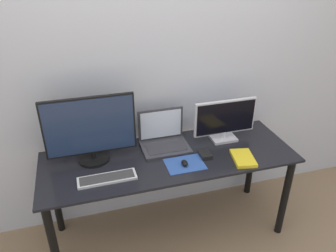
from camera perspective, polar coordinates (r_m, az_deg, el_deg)
name	(u,v)px	position (r m, az deg, el deg)	size (l,w,h in m)	color
wall_back	(155,67)	(2.42, -2.30, 10.24)	(7.00, 0.05, 2.50)	silver
desk	(169,169)	(2.39, 0.26, -7.51)	(1.79, 0.63, 0.71)	black
monitor_left	(90,130)	(2.22, -13.37, -0.67)	(0.60, 0.21, 0.47)	black
monitor_right	(225,120)	(2.48, 9.89, 1.05)	(0.48, 0.13, 0.32)	silver
laptop	(164,138)	(2.42, -0.68, -2.02)	(0.34, 0.26, 0.26)	#333338
keyboard	(107,178)	(2.14, -10.55, -8.95)	(0.37, 0.12, 0.02)	silver
mousepad	(185,164)	(2.24, 2.95, -6.65)	(0.26, 0.19, 0.00)	#2D519E
mouse	(185,163)	(2.22, 2.91, -6.46)	(0.04, 0.07, 0.03)	black
book	(243,158)	(2.34, 12.96, -5.48)	(0.18, 0.24, 0.02)	yellow
power_brick	(205,155)	(2.32, 6.48, -5.01)	(0.08, 0.10, 0.03)	black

